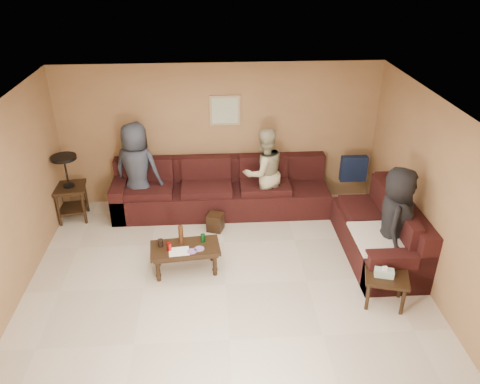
{
  "coord_description": "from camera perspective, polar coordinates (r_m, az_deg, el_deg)",
  "views": [
    {
      "loc": [
        -0.13,
        -5.13,
        4.22
      ],
      "look_at": [
        0.25,
        0.85,
        1.0
      ],
      "focal_mm": 35.0,
      "sensor_mm": 36.0,
      "label": 1
    }
  ],
  "objects": [
    {
      "name": "sectional_sofa",
      "position": [
        7.76,
        3.84,
        -1.94
      ],
      "size": [
        4.65,
        2.9,
        0.97
      ],
      "color": "black",
      "rests_on": "ground"
    },
    {
      "name": "wall_art",
      "position": [
        8.02,
        -1.84,
        9.91
      ],
      "size": [
        0.52,
        0.04,
        0.52
      ],
      "color": "tan",
      "rests_on": "ground"
    },
    {
      "name": "coffee_table",
      "position": [
        6.74,
        -6.74,
        -7.03
      ],
      "size": [
        1.02,
        0.58,
        0.69
      ],
      "rotation": [
        0.0,
        0.0,
        0.1
      ],
      "color": "black",
      "rests_on": "ground"
    },
    {
      "name": "person_right",
      "position": [
        6.83,
        18.31,
        -3.37
      ],
      "size": [
        0.78,
        0.92,
        1.6
      ],
      "primitive_type": "imported",
      "rotation": [
        0.0,
        0.0,
        1.16
      ],
      "color": "black",
      "rests_on": "ground"
    },
    {
      "name": "end_table_left",
      "position": [
        8.3,
        -20.11,
        0.6
      ],
      "size": [
        0.58,
        0.58,
        1.17
      ],
      "rotation": [
        0.0,
        0.0,
        0.14
      ],
      "color": "black",
      "rests_on": "ground"
    },
    {
      "name": "room",
      "position": [
        5.74,
        -1.95,
        1.75
      ],
      "size": [
        5.6,
        5.5,
        2.5
      ],
      "color": "beige",
      "rests_on": "ground"
    },
    {
      "name": "waste_bin",
      "position": [
        7.71,
        -3.02,
        -3.69
      ],
      "size": [
        0.31,
        0.31,
        0.29
      ],
      "primitive_type": "cube",
      "rotation": [
        0.0,
        0.0,
        -0.33
      ],
      "color": "black",
      "rests_on": "ground"
    },
    {
      "name": "side_table_right",
      "position": [
        6.39,
        17.37,
        -10.13
      ],
      "size": [
        0.64,
        0.57,
        0.59
      ],
      "rotation": [
        0.0,
        0.0,
        -0.28
      ],
      "color": "black",
      "rests_on": "ground"
    },
    {
      "name": "person_left",
      "position": [
        8.02,
        -12.4,
        2.58
      ],
      "size": [
        0.94,
        0.75,
        1.67
      ],
      "primitive_type": "imported",
      "rotation": [
        0.0,
        0.0,
        2.84
      ],
      "color": "#2E3340",
      "rests_on": "ground"
    },
    {
      "name": "person_middle",
      "position": [
        7.9,
        2.92,
        2.38
      ],
      "size": [
        0.92,
        0.83,
        1.56
      ],
      "primitive_type": "imported",
      "rotation": [
        0.0,
        0.0,
        3.52
      ],
      "color": "tan",
      "rests_on": "ground"
    }
  ]
}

